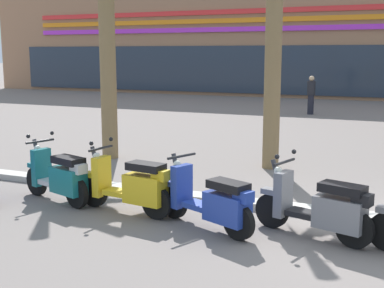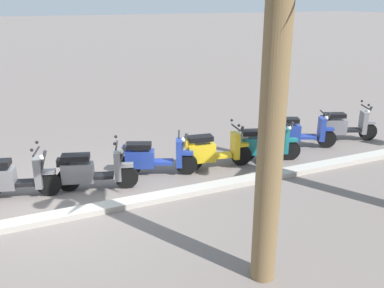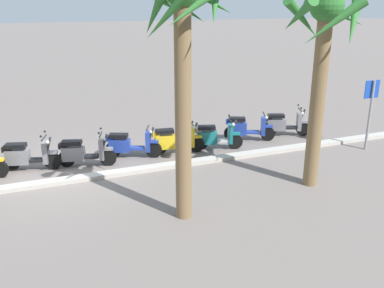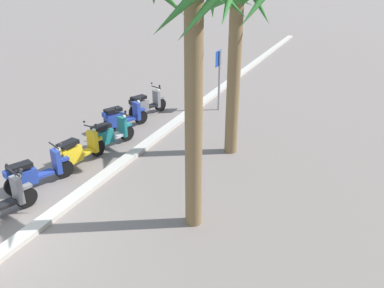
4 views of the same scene
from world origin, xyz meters
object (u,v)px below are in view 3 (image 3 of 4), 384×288
Objects in this scene: scooter_teal_mid_front at (214,137)px; scooter_blue_mid_centre at (129,145)px; palm_tree_far_corner at (323,45)px; crossing_sign at (370,107)px; palm_tree_near_sign at (183,38)px; scooter_grey_mid_rear at (283,124)px; scooter_yellow_second_in_line at (173,141)px; scooter_blue_last_in_row at (245,128)px; scooter_grey_lead_nearest at (27,156)px; scooter_grey_tail_end at (82,152)px.

scooter_teal_mid_front is 0.95× the size of scooter_blue_mid_centre.
palm_tree_far_corner is at bearing 109.29° from scooter_teal_mid_front.
palm_tree_near_sign is (7.53, 2.19, 2.65)m from crossing_sign.
scooter_yellow_second_in_line is at bearing 4.95° from scooter_grey_mid_rear.
scooter_yellow_second_in_line is at bearing 171.21° from scooter_blue_mid_centre.
scooter_teal_mid_front is 0.92× the size of scooter_yellow_second_in_line.
scooter_yellow_second_in_line is 1.48m from scooter_blue_mid_centre.
scooter_blue_last_in_row is 7.18m from palm_tree_near_sign.
scooter_teal_mid_front reaches higher than scooter_blue_last_in_row.
scooter_teal_mid_front is at bearing 18.33° from scooter_blue_last_in_row.
scooter_grey_tail_end is at bearing 169.94° from scooter_grey_lead_nearest.
crossing_sign is at bearing 168.39° from scooter_grey_lead_nearest.
scooter_grey_mid_rear is 0.96× the size of scooter_blue_mid_centre.
scooter_grey_tail_end is at bearing 4.24° from scooter_blue_last_in_row.
palm_tree_far_corner is (3.60, 1.74, 2.32)m from crossing_sign.
crossing_sign is at bearing -163.80° from palm_tree_near_sign.
scooter_grey_tail_end reaches higher than scooter_blue_last_in_row.
scooter_grey_mid_rear and scooter_yellow_second_in_line have the same top height.
palm_tree_far_corner is at bearing 87.50° from scooter_blue_last_in_row.
palm_tree_far_corner reaches higher than scooter_grey_lead_nearest.
crossing_sign is (-7.81, 2.22, 1.07)m from scooter_blue_mid_centre.
scooter_grey_tail_end is 1.63m from scooter_grey_lead_nearest.
scooter_grey_mid_rear is at bearing -178.41° from scooter_blue_mid_centre.
scooter_blue_mid_centre is at bearing 1.59° from scooter_grey_mid_rear.
scooter_yellow_second_in_line is 2.99m from scooter_grey_tail_end.
palm_tree_near_sign is at bearing 74.11° from scooter_yellow_second_in_line.
palm_tree_near_sign is at bearing 16.20° from crossing_sign.
scooter_grey_mid_rear is at bearing -179.12° from scooter_grey_lead_nearest.
palm_tree_near_sign is (2.65, 4.11, 3.69)m from scooter_teal_mid_front.
scooter_grey_mid_rear is at bearing -175.05° from scooter_yellow_second_in_line.
scooter_yellow_second_in_line is at bearing 7.93° from scooter_blue_last_in_row.
scooter_grey_lead_nearest reaches higher than scooter_blue_last_in_row.
scooter_grey_lead_nearest is at bearing 1.17° from scooter_blue_last_in_row.
scooter_blue_last_in_row is 7.52m from scooter_grey_lead_nearest.
scooter_grey_lead_nearest is at bearing -3.16° from scooter_yellow_second_in_line.
scooter_teal_mid_front is (1.46, 0.48, -0.01)m from scooter_blue_last_in_row.
scooter_grey_mid_rear is 9.15m from scooter_grey_lead_nearest.
scooter_grey_lead_nearest is (7.51, 0.15, -0.00)m from scooter_blue_last_in_row.
scooter_grey_tail_end is at bearing -0.59° from scooter_teal_mid_front.
scooter_teal_mid_front is at bearing -122.85° from palm_tree_near_sign.
crossing_sign reaches higher than scooter_yellow_second_in_line.
palm_tree_far_corner is at bearing 151.46° from scooter_grey_lead_nearest.
palm_tree_near_sign is at bearing 93.57° from scooter_blue_mid_centre.
scooter_blue_last_in_row is 0.31× the size of palm_tree_near_sign.
scooter_blue_mid_centre is at bearing 2.35° from scooter_blue_last_in_row.
scooter_teal_mid_front is 6.06m from scooter_grey_lead_nearest.
crossing_sign reaches higher than scooter_blue_last_in_row.
palm_tree_far_corner reaches higher than scooter_blue_last_in_row.
scooter_blue_mid_centre is (2.93, -0.30, -0.02)m from scooter_teal_mid_front.
palm_tree_near_sign is at bearing 6.48° from palm_tree_far_corner.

